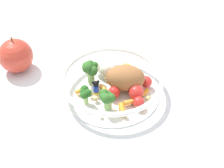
# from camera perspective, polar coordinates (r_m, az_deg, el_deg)

# --- Properties ---
(ground_plane) EXTENTS (2.40, 2.40, 0.00)m
(ground_plane) POSITION_cam_1_polar(r_m,az_deg,el_deg) (0.75, 0.78, -0.92)
(ground_plane) COLOR white
(food_container) EXTENTS (0.23, 0.23, 0.07)m
(food_container) POSITION_cam_1_polar(r_m,az_deg,el_deg) (0.72, 0.26, 0.47)
(food_container) COLOR white
(food_container) RESTS_ON ground_plane
(loose_apple) EXTENTS (0.08, 0.08, 0.09)m
(loose_apple) POSITION_cam_1_polar(r_m,az_deg,el_deg) (0.81, -16.54, 4.78)
(loose_apple) COLOR #BC3828
(loose_apple) RESTS_ON ground_plane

